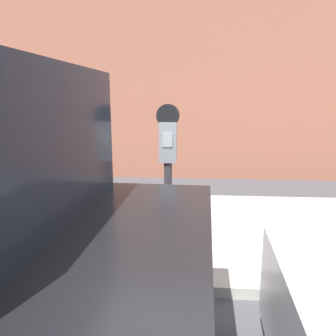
% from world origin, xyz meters
% --- Properties ---
extents(sidewalk, '(24.00, 2.80, 0.11)m').
position_xyz_m(sidewalk, '(0.00, 2.20, 0.05)').
color(sidewalk, '#ADAAA3').
rests_on(sidewalk, ground_plane).
extents(building_facade, '(24.00, 0.30, 5.21)m').
position_xyz_m(building_facade, '(0.00, 5.39, 2.60)').
color(building_facade, '#935642').
rests_on(building_facade, ground_plane).
extents(parking_meter, '(0.21, 0.12, 1.57)m').
position_xyz_m(parking_meter, '(0.46, 1.20, 1.14)').
color(parking_meter, '#2D2D30').
rests_on(parking_meter, sidewalk).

